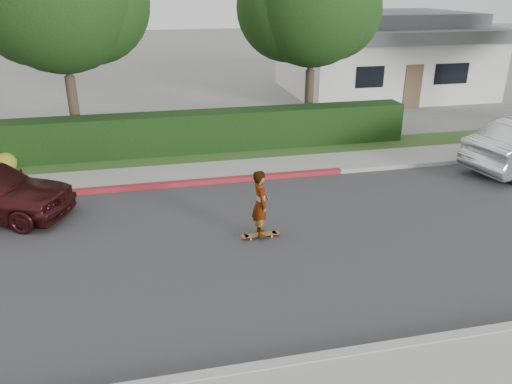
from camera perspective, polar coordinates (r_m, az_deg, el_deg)
The scene contains 13 objects.
ground at distance 12.64m, azimuth 12.11°, elevation -4.63°, with size 120.00×120.00×0.00m, color slate.
road at distance 12.64m, azimuth 12.11°, elevation -4.61°, with size 60.00×8.00×0.01m, color #2D2D30.
curb_near at distance 9.63m, azimuth 22.35°, elevation -15.05°, with size 60.00×0.20×0.15m, color #9E9E99.
sidewalk_near at distance 9.11m, azimuth 25.58°, elevation -18.27°, with size 60.00×1.60×0.12m, color gray.
curb_far at distance 16.09m, azimuth 6.25°, elevation 2.14°, with size 60.00×0.20×0.15m, color #9E9E99.
curb_red_section at distance 15.30m, azimuth -11.80°, elevation 0.68°, with size 12.00×0.21×0.15m, color maroon.
sidewalk_far at distance 16.89m, azimuth 5.29°, elevation 3.14°, with size 60.00×1.60×0.12m, color gray.
planting_strip at distance 18.34m, azimuth 3.78°, elevation 4.76°, with size 60.00×1.60×0.10m, color #2D4C1E.
hedge at distance 18.13m, azimuth -5.91°, elevation 6.78°, with size 15.00×1.00×1.50m, color black.
tree_center at distance 20.38m, azimuth 6.29°, elevation 20.39°, with size 5.66×4.84×7.44m.
house at distance 29.39m, azimuth 14.21°, elevation 15.06°, with size 10.60×8.60×4.30m.
skateboard at distance 12.11m, azimuth 0.52°, elevation -4.89°, with size 0.98×0.24×0.09m.
skateboarder at distance 11.75m, azimuth 0.53°, elevation -1.30°, with size 0.60×0.39×1.63m, color white.
Camera 1 is at (-4.97, -10.12, 5.71)m, focal length 35.00 mm.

